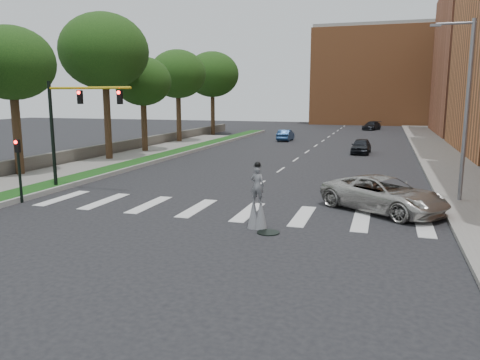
# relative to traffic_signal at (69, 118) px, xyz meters

# --- Properties ---
(ground_plane) EXTENTS (160.00, 160.00, 0.00)m
(ground_plane) POSITION_rel_traffic_signal_xyz_m (9.78, -3.00, -4.15)
(ground_plane) COLOR black
(ground_plane) RESTS_ON ground
(grass_median) EXTENTS (2.00, 60.00, 0.25)m
(grass_median) POSITION_rel_traffic_signal_xyz_m (-1.72, 17.00, -4.03)
(grass_median) COLOR #123F12
(grass_median) RESTS_ON ground
(median_curb) EXTENTS (0.20, 60.00, 0.28)m
(median_curb) POSITION_rel_traffic_signal_xyz_m (-0.67, 17.00, -4.01)
(median_curb) COLOR #969691
(median_curb) RESTS_ON ground
(sidewalk_left) EXTENTS (4.00, 60.00, 0.18)m
(sidewalk_left) POSITION_rel_traffic_signal_xyz_m (-4.72, 7.00, -4.06)
(sidewalk_left) COLOR slate
(sidewalk_left) RESTS_ON ground
(sidewalk_right) EXTENTS (5.00, 90.00, 0.18)m
(sidewalk_right) POSITION_rel_traffic_signal_xyz_m (22.28, 22.00, -4.06)
(sidewalk_right) COLOR slate
(sidewalk_right) RESTS_ON ground
(stone_wall) EXTENTS (0.50, 56.00, 1.10)m
(stone_wall) POSITION_rel_traffic_signal_xyz_m (-7.22, 19.00, -3.60)
(stone_wall) COLOR #534E47
(stone_wall) RESTS_ON ground
(manhole) EXTENTS (0.90, 0.90, 0.04)m
(manhole) POSITION_rel_traffic_signal_xyz_m (12.78, -5.00, -4.13)
(manhole) COLOR black
(manhole) RESTS_ON ground
(building_backdrop) EXTENTS (26.00, 14.00, 18.00)m
(building_backdrop) POSITION_rel_traffic_signal_xyz_m (15.78, 75.00, 4.85)
(building_backdrop) COLOR #C16F3C
(building_backdrop) RESTS_ON ground
(streetlight) EXTENTS (2.05, 0.20, 9.00)m
(streetlight) POSITION_rel_traffic_signal_xyz_m (20.68, 3.00, 0.75)
(streetlight) COLOR slate
(streetlight) RESTS_ON ground
(traffic_signal) EXTENTS (5.30, 0.23, 6.20)m
(traffic_signal) POSITION_rel_traffic_signal_xyz_m (0.00, 0.00, 0.00)
(traffic_signal) COLOR black
(traffic_signal) RESTS_ON ground
(secondary_signal) EXTENTS (0.25, 0.21, 3.23)m
(secondary_signal) POSITION_rel_traffic_signal_xyz_m (-0.52, -3.50, -2.20)
(secondary_signal) COLOR black
(secondary_signal) RESTS_ON ground
(stilt_performer) EXTENTS (0.84, 0.56, 2.77)m
(stilt_performer) POSITION_rel_traffic_signal_xyz_m (12.19, -4.50, -3.11)
(stilt_performer) COLOR #362415
(stilt_performer) RESTS_ON ground
(suv_crossing) EXTENTS (6.46, 5.67, 1.66)m
(suv_crossing) POSITION_rel_traffic_signal_xyz_m (17.10, 0.00, -3.32)
(suv_crossing) COLOR #ACA9A2
(suv_crossing) RESTS_ON ground
(car_near) EXTENTS (1.82, 4.25, 1.43)m
(car_near) POSITION_rel_traffic_signal_xyz_m (14.89, 23.11, -3.44)
(car_near) COLOR black
(car_near) RESTS_ON ground
(car_mid) EXTENTS (1.45, 4.12, 1.36)m
(car_mid) POSITION_rel_traffic_signal_xyz_m (5.40, 33.71, -3.47)
(car_mid) COLOR navy
(car_mid) RESTS_ON ground
(car_far) EXTENTS (3.24, 5.05, 1.36)m
(car_far) POSITION_rel_traffic_signal_xyz_m (14.84, 56.14, -3.47)
(car_far) COLOR black
(car_far) RESTS_ON ground
(tree_1) EXTENTS (5.63, 5.63, 9.88)m
(tree_1) POSITION_rel_traffic_signal_xyz_m (-6.51, 3.03, 3.28)
(tree_1) COLOR #362415
(tree_1) RESTS_ON ground
(tree_2) EXTENTS (7.21, 7.21, 12.03)m
(tree_2) POSITION_rel_traffic_signal_xyz_m (-5.16, 11.72, 4.77)
(tree_2) COLOR #362415
(tree_2) RESTS_ON ground
(tree_3) EXTENTS (5.39, 5.39, 9.04)m
(tree_3) POSITION_rel_traffic_signal_xyz_m (-5.10, 17.81, 2.55)
(tree_3) COLOR #362415
(tree_3) RESTS_ON ground
(tree_4) EXTENTS (6.46, 6.46, 10.62)m
(tree_4) POSITION_rel_traffic_signal_xyz_m (-6.03, 27.73, 3.68)
(tree_4) COLOR #362415
(tree_4) RESTS_ON ground
(tree_5) EXTENTS (7.32, 7.32, 11.46)m
(tree_5) POSITION_rel_traffic_signal_xyz_m (-6.30, 39.70, 4.17)
(tree_5) COLOR #362415
(tree_5) RESTS_ON ground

